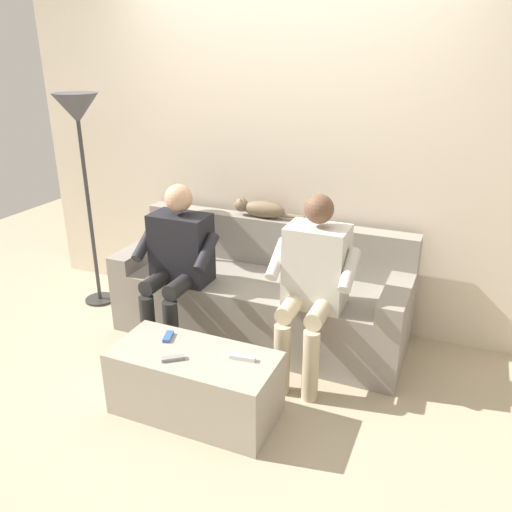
% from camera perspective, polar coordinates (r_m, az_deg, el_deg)
% --- Properties ---
extents(ground_plane, '(8.00, 8.00, 0.00)m').
position_cam_1_polar(ground_plane, '(3.37, -4.19, -13.89)').
color(ground_plane, tan).
extents(back_wall, '(4.27, 0.06, 2.46)m').
position_cam_1_polar(back_wall, '(3.85, 3.11, 10.76)').
color(back_wall, beige).
rests_on(back_wall, ground).
extents(couch, '(2.07, 0.73, 0.81)m').
position_cam_1_polar(couch, '(3.78, 0.60, -4.51)').
color(couch, gray).
rests_on(couch, ground).
extents(coffee_table, '(0.94, 0.43, 0.39)m').
position_cam_1_polar(coffee_table, '(3.07, -6.70, -13.65)').
color(coffee_table, '#A89E8E').
rests_on(coffee_table, ground).
extents(person_left_seated, '(0.52, 0.52, 1.17)m').
position_cam_1_polar(person_left_seated, '(3.19, 6.26, -2.36)').
color(person_left_seated, beige).
rests_on(person_left_seated, ground).
extents(person_right_seated, '(0.55, 0.49, 1.14)m').
position_cam_1_polar(person_right_seated, '(3.55, -8.64, -0.18)').
color(person_right_seated, black).
rests_on(person_right_seated, ground).
extents(cat_on_backrest, '(0.54, 0.12, 0.13)m').
position_cam_1_polar(cat_on_backrest, '(3.82, 0.46, 5.20)').
color(cat_on_backrest, '#756047').
rests_on(cat_on_backrest, couch).
extents(remote_gray, '(0.12, 0.11, 0.02)m').
position_cam_1_polar(remote_gray, '(2.91, -9.05, -10.99)').
color(remote_gray, gray).
rests_on(remote_gray, coffee_table).
extents(remote_white, '(0.14, 0.05, 0.03)m').
position_cam_1_polar(remote_white, '(2.88, -1.48, -11.06)').
color(remote_white, white).
rests_on(remote_white, coffee_table).
extents(remote_blue, '(0.07, 0.12, 0.02)m').
position_cam_1_polar(remote_blue, '(3.11, -9.59, -8.69)').
color(remote_blue, '#3860B7').
rests_on(remote_blue, coffee_table).
extents(floor_lamp, '(0.33, 0.33, 1.67)m').
position_cam_1_polar(floor_lamp, '(4.15, -18.87, 13.56)').
color(floor_lamp, '#2D2D2D').
rests_on(floor_lamp, ground).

